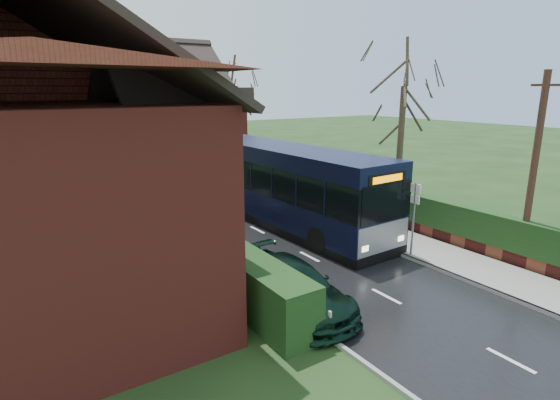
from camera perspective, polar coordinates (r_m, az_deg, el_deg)
ground at (r=15.73m, az=8.33°, el=-9.67°), size 140.00×140.00×0.00m
road at (r=23.67m, az=-7.90°, el=-1.38°), size 6.00×100.00×0.02m
pavement at (r=25.69m, az=0.67°, el=0.15°), size 2.50×100.00×0.14m
kerb_right at (r=25.06m, az=-1.61°, el=-0.22°), size 0.12×100.00×0.14m
kerb_left at (r=22.58m, az=-14.89°, el=-2.40°), size 0.12×100.00×0.10m
front_hedge at (r=17.58m, az=-12.39°, el=-4.45°), size 1.20×16.00×1.60m
picket_fence at (r=17.95m, az=-10.09°, el=-5.12°), size 0.10×16.00×0.90m
right_wall_hedge at (r=26.35m, az=3.47°, el=2.60°), size 0.60×50.00×1.80m
brick_house at (r=15.57m, az=-29.66°, el=5.15°), size 9.30×14.60×10.30m
bus at (r=20.78m, az=0.84°, el=1.80°), size 3.28×12.41×3.74m
car_silver at (r=21.34m, az=-9.51°, el=-1.45°), size 1.73×3.80×1.26m
car_green at (r=13.12m, az=1.52°, el=-11.23°), size 2.00×4.81×1.39m
car_distant at (r=50.59m, az=-21.64°, el=6.86°), size 2.58×4.36×1.36m
bus_stop_sign at (r=17.14m, az=17.13°, el=-1.16°), size 0.09×0.45×2.99m
telegraph_pole at (r=17.48m, az=30.17°, el=3.07°), size 0.27×0.89×6.98m
tree_right_near at (r=22.86m, az=15.99°, el=15.22°), size 4.30×4.30×9.27m
tree_right_far at (r=35.18m, az=-5.80°, el=15.33°), size 4.87×4.87×9.40m
tree_house_side at (r=24.43m, az=-31.64°, el=16.61°), size 4.83×4.83×10.97m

